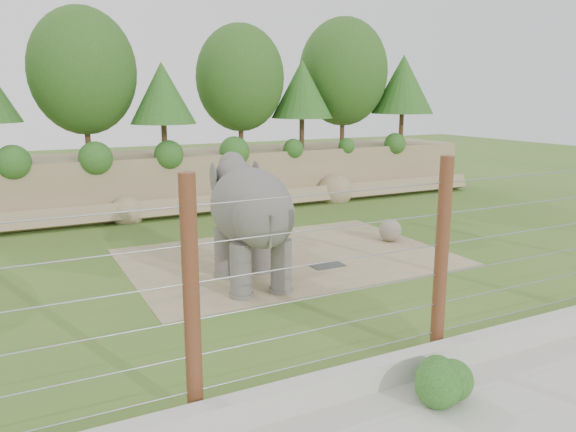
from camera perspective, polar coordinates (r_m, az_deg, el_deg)
name	(u,v)px	position (r m, az deg, el deg)	size (l,w,h in m)	color
ground	(322,288)	(15.32, 3.44, -7.28)	(90.00, 90.00, 0.00)	#436A26
back_embankment	(193,120)	(26.35, -9.63, 9.57)	(30.00, 5.52, 8.77)	#947F5D
dirt_patch	(288,257)	(18.05, -0.04, -4.18)	(10.00, 7.00, 0.02)	#8E825C
drain_grate	(327,265)	(17.15, 4.00, -5.01)	(1.00, 0.60, 0.03)	#262628
elephant	(251,225)	(15.14, -3.79, -0.87)	(1.79, 4.17, 3.37)	#57534E
stone_ball	(390,230)	(20.17, 10.34, -1.43)	(0.79, 0.79, 0.79)	gray
retaining_wall	(454,353)	(11.54, 16.52, -13.22)	(26.00, 0.35, 0.50)	beige
walkway	(541,417)	(10.49, 24.33, -18.09)	(26.00, 4.00, 0.01)	beige
barrier_fence	(441,259)	(11.27, 15.31, -4.25)	(20.26, 0.26, 4.00)	#5B2713
walkway_shrub	(439,377)	(10.26, 15.07, -15.50)	(0.80, 0.80, 0.80)	#1E521B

